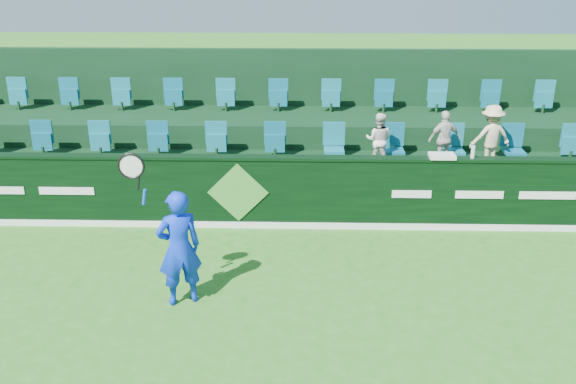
{
  "coord_description": "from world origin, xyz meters",
  "views": [
    {
      "loc": [
        1.17,
        -6.75,
        4.93
      ],
      "look_at": [
        0.92,
        2.8,
        1.15
      ],
      "focal_mm": 40.0,
      "sensor_mm": 36.0,
      "label": 1
    }
  ],
  "objects_px": {
    "tennis_player": "(178,247)",
    "spectator_middle": "(444,139)",
    "spectator_left": "(379,140)",
    "towel": "(442,156)",
    "drinks_bottle": "(473,152)",
    "spectator_right": "(491,136)"
  },
  "relations": [
    {
      "from": "towel",
      "to": "drinks_bottle",
      "type": "relative_size",
      "value": 2.02
    },
    {
      "from": "tennis_player",
      "to": "spectator_middle",
      "type": "height_order",
      "value": "tennis_player"
    },
    {
      "from": "spectator_right",
      "to": "drinks_bottle",
      "type": "xyz_separation_m",
      "value": [
        -0.62,
        -1.12,
        0.05
      ]
    },
    {
      "from": "tennis_player",
      "to": "spectator_middle",
      "type": "distance_m",
      "value": 5.87
    },
    {
      "from": "tennis_player",
      "to": "drinks_bottle",
      "type": "relative_size",
      "value": 10.49
    },
    {
      "from": "spectator_right",
      "to": "towel",
      "type": "height_order",
      "value": "spectator_right"
    },
    {
      "from": "towel",
      "to": "tennis_player",
      "type": "bearing_deg",
      "value": -147.37
    },
    {
      "from": "spectator_left",
      "to": "drinks_bottle",
      "type": "xyz_separation_m",
      "value": [
        1.52,
        -1.12,
        0.13
      ]
    },
    {
      "from": "spectator_right",
      "to": "towel",
      "type": "distance_m",
      "value": 1.6
    },
    {
      "from": "tennis_player",
      "to": "spectator_right",
      "type": "bearing_deg",
      "value": 35.47
    },
    {
      "from": "spectator_left",
      "to": "spectator_middle",
      "type": "relative_size",
      "value": 0.96
    },
    {
      "from": "towel",
      "to": "spectator_middle",
      "type": "bearing_deg",
      "value": 76.69
    },
    {
      "from": "spectator_left",
      "to": "towel",
      "type": "height_order",
      "value": "spectator_left"
    },
    {
      "from": "drinks_bottle",
      "to": "towel",
      "type": "bearing_deg",
      "value": 180.0
    },
    {
      "from": "spectator_middle",
      "to": "towel",
      "type": "xyz_separation_m",
      "value": [
        -0.26,
        -1.12,
        0.03
      ]
    },
    {
      "from": "spectator_right",
      "to": "drinks_bottle",
      "type": "distance_m",
      "value": 1.28
    },
    {
      "from": "spectator_right",
      "to": "towel",
      "type": "xyz_separation_m",
      "value": [
        -1.15,
        -1.12,
        -0.03
      ]
    },
    {
      "from": "tennis_player",
      "to": "spectator_right",
      "type": "distance_m",
      "value": 6.57
    },
    {
      "from": "spectator_middle",
      "to": "drinks_bottle",
      "type": "relative_size",
      "value": 4.97
    },
    {
      "from": "drinks_bottle",
      "to": "spectator_right",
      "type": "bearing_deg",
      "value": 61.18
    },
    {
      "from": "tennis_player",
      "to": "spectator_middle",
      "type": "xyz_separation_m",
      "value": [
        4.45,
        3.8,
        0.47
      ]
    },
    {
      "from": "spectator_middle",
      "to": "spectator_right",
      "type": "xyz_separation_m",
      "value": [
        0.88,
        0.0,
        0.06
      ]
    }
  ]
}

